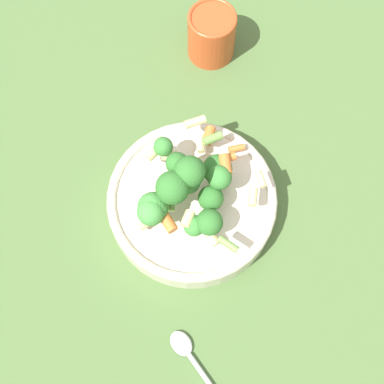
# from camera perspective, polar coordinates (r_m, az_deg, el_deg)

# --- Properties ---
(ground_plane) EXTENTS (3.00, 3.00, 0.00)m
(ground_plane) POSITION_cam_1_polar(r_m,az_deg,el_deg) (0.79, 0.00, -1.69)
(ground_plane) COLOR #4C6B38
(bowl) EXTENTS (0.24, 0.24, 0.05)m
(bowl) POSITION_cam_1_polar(r_m,az_deg,el_deg) (0.76, 0.00, -1.06)
(bowl) COLOR beige
(bowl) RESTS_ON ground_plane
(pasta_salad) EXTENTS (0.19, 0.19, 0.10)m
(pasta_salad) POSITION_cam_1_polar(r_m,az_deg,el_deg) (0.70, -0.49, 0.39)
(pasta_salad) COLOR #8CB766
(pasta_salad) RESTS_ON bowl
(cup) EXTENTS (0.08, 0.08, 0.09)m
(cup) POSITION_cam_1_polar(r_m,az_deg,el_deg) (0.88, 2.10, 16.48)
(cup) COLOR #CC4C23
(cup) RESTS_ON ground_plane
(spoon) EXTENTS (0.15, 0.03, 0.01)m
(spoon) POSITION_cam_1_polar(r_m,az_deg,el_deg) (0.74, 0.24, -17.68)
(spoon) COLOR silver
(spoon) RESTS_ON ground_plane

